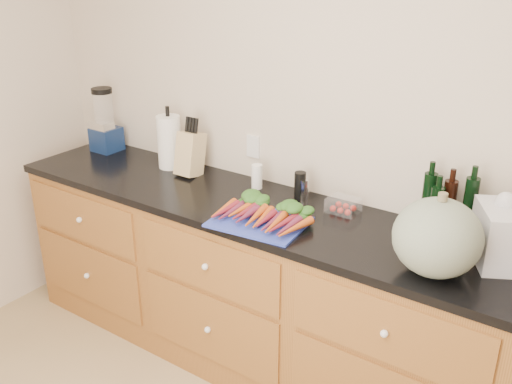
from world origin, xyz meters
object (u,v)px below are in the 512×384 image
Objects in this scene: cutting_board at (259,222)px; tomato_box at (343,205)px; blender_appliance at (105,124)px; paper_towel at (169,142)px; knife_block at (190,154)px; carrots at (263,214)px; squash at (437,237)px.

tomato_box is at bearing 51.55° from cutting_board.
blender_appliance is at bearing -179.57° from tomato_box.
paper_towel reaches higher than knife_block.
paper_towel is at bearing 161.14° from carrots.
carrots is 1.79× the size of knife_block.
paper_towel is (-1.64, 0.30, -0.00)m from squash.
tomato_box is at bearing 0.43° from blender_appliance.
knife_block is at bearing -1.46° from blender_appliance.
knife_block is at bearing -6.66° from paper_towel.
blender_appliance reaches higher than cutting_board.
knife_block reaches higher than carrots.
squash is (0.80, 0.02, 0.15)m from cutting_board.
squash is 1.67m from paper_towel.
knife_block is (-0.67, 0.30, 0.11)m from cutting_board.
cutting_board is 0.98× the size of carrots.
paper_towel is 2.07× the size of tomato_box.
blender_appliance is at bearing 166.95° from cutting_board.
squash is 2.19m from blender_appliance.
tomato_box is at bearing 1.85° from knife_block.
carrots is 1.09× the size of blender_appliance.
carrots is 2.93× the size of tomato_box.
cutting_board is 1.76× the size of knife_block.
blender_appliance reaches higher than squash.
tomato_box reaches higher than cutting_board.
paper_towel is (0.53, 0.00, -0.02)m from blender_appliance.
tomato_box is (-0.54, 0.31, -0.12)m from squash.
knife_block is 1.63× the size of tomato_box.
paper_towel is 1.27× the size of knife_block.
cutting_board is at bearing -128.45° from tomato_box.
carrots is 1.26× the size of squash.
cutting_board is 0.82m from squash.
knife_block is (0.70, -0.02, -0.05)m from blender_appliance.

